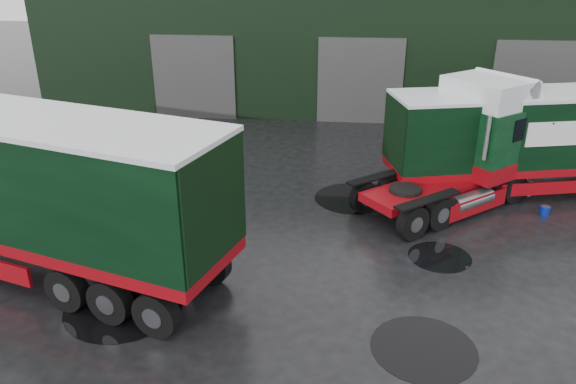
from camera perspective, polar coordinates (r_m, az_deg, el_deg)
The scene contains 10 objects.
ground at distance 14.87m, azimuth 0.06°, elevation -8.20°, with size 100.00×100.00×0.00m, color black.
warehouse at distance 32.90m, azimuth 7.26°, elevation 15.37°, with size 32.40×12.40×6.30m.
hero_tractor at distance 18.31m, azimuth 15.71°, elevation 4.32°, with size 2.80×6.60×4.10m, color black, non-canonical shape.
lorry_right at distance 20.86m, azimuth 24.43°, elevation 4.61°, with size 2.34×13.51×3.55m, color silver, non-canonical shape.
wash_bucket at distance 19.63m, azimuth 24.64°, elevation -1.73°, with size 0.30×0.30×0.28m, color #06178C.
tree_back_b at distance 43.64m, azimuth 18.13°, elevation 17.27°, with size 4.40×4.40×7.50m, color black, non-canonical shape.
puddle_0 at distance 14.16m, azimuth -16.31°, elevation -11.12°, with size 2.79×2.79×0.01m, color black.
puddle_1 at distance 19.17m, azimuth 6.53°, elevation -0.62°, with size 2.56×2.56×0.01m, color black.
puddle_3 at distance 12.74m, azimuth 13.61°, elevation -15.19°, with size 2.27×2.27×0.01m, color black.
puddle_4 at distance 16.12m, azimuth 15.16°, elevation -6.37°, with size 1.73×1.73×0.01m, color black.
Camera 1 is at (1.25, -12.55, 7.88)m, focal length 35.00 mm.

